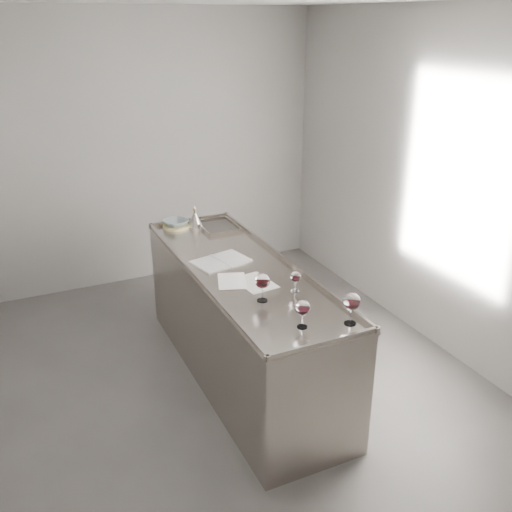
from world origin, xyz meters
name	(u,v)px	position (x,y,z in m)	size (l,w,h in m)	color
room_shell	(188,234)	(0.00, 0.00, 1.40)	(4.54, 5.04, 2.84)	#514E4C
counter	(242,323)	(0.50, 0.30, 0.47)	(0.77, 2.42, 0.97)	#9E958E
wine_glass_left	(262,281)	(0.42, -0.23, 1.08)	(0.10, 0.10, 0.20)	white
wine_glass_middle	(303,308)	(0.49, -0.65, 1.07)	(0.09, 0.09, 0.18)	white
wine_glass_right	(352,302)	(0.78, -0.74, 1.09)	(0.11, 0.11, 0.21)	white
wine_glass_small	(296,277)	(0.69, -0.20, 1.04)	(0.07, 0.07, 0.15)	white
notebook	(221,261)	(0.41, 0.49, 0.95)	(0.46, 0.37, 0.02)	silver
loose_paper_top	(255,283)	(0.49, 0.03, 0.94)	(0.22, 0.32, 0.00)	silver
loose_paper_under	(232,281)	(0.35, 0.12, 0.94)	(0.20, 0.28, 0.00)	white
trivet	(176,226)	(0.33, 1.38, 0.95)	(0.23, 0.23, 0.02)	beige
ceramic_bowl	(176,223)	(0.33, 1.38, 0.99)	(0.21, 0.21, 0.05)	gray
wine_funnel	(195,219)	(0.51, 1.35, 1.00)	(0.14, 0.14, 0.20)	#AEA59B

